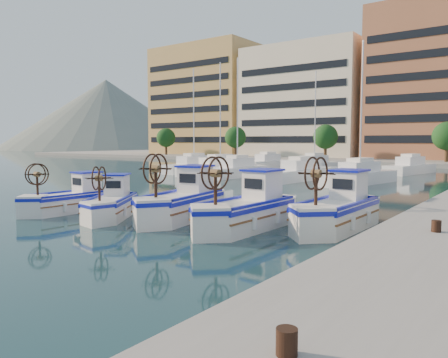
% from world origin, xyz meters
% --- Properties ---
extents(ground, '(300.00, 300.00, 0.00)m').
position_xyz_m(ground, '(0.00, 0.00, 0.00)').
color(ground, '#1B3E47').
rests_on(ground, ground).
extents(hill_west, '(180.00, 180.00, 60.00)m').
position_xyz_m(hill_west, '(-140.00, 110.00, 0.00)').
color(hill_west, slate).
rests_on(hill_west, ground).
extents(yacht_marina, '(37.68, 23.50, 11.50)m').
position_xyz_m(yacht_marina, '(-3.13, 27.50, 0.53)').
color(yacht_marina, white).
rests_on(yacht_marina, ground).
extents(fishing_boat_a, '(1.79, 4.03, 2.49)m').
position_xyz_m(fishing_boat_a, '(-3.71, -1.30, 0.69)').
color(fishing_boat_a, white).
rests_on(fishing_boat_a, ground).
extents(fishing_boat_b, '(3.45, 4.02, 2.47)m').
position_xyz_m(fishing_boat_b, '(-0.85, -1.10, 0.68)').
color(fishing_boat_b, white).
rests_on(fishing_boat_b, ground).
extents(fishing_boat_c, '(2.74, 4.97, 3.02)m').
position_xyz_m(fishing_boat_c, '(2.09, 0.52, 0.83)').
color(fishing_boat_c, white).
rests_on(fishing_boat_c, ground).
extents(fishing_boat_d, '(2.04, 4.79, 2.97)m').
position_xyz_m(fishing_boat_d, '(5.63, 0.41, 0.82)').
color(fishing_boat_d, white).
rests_on(fishing_boat_d, ground).
extents(fishing_boat_e, '(2.01, 4.77, 2.96)m').
position_xyz_m(fishing_boat_e, '(8.58, 2.52, 0.82)').
color(fishing_boat_e, white).
rests_on(fishing_boat_e, ground).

